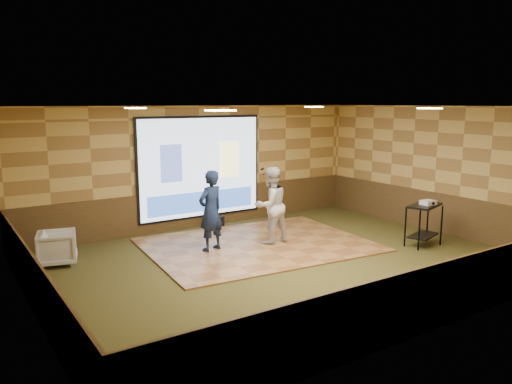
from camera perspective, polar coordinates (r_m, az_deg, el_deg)
ground at (r=9.83m, az=3.12°, el=-8.05°), size 9.00×9.00×0.00m
room_shell at (r=9.39m, az=3.24°, el=4.18°), size 9.04×7.04×3.02m
wainscot_back at (r=12.58m, az=-6.30°, el=-1.79°), size 9.00×0.04×0.95m
wainscot_front at (r=7.34m, az=19.81°, el=-11.19°), size 9.00×0.04×0.95m
wainscot_left at (r=8.01m, az=-24.01°, el=-9.66°), size 0.04×7.00×0.95m
wainscot_right at (r=12.80m, az=19.52°, el=-2.12°), size 0.04×7.00×0.95m
projector_screen at (r=12.38m, az=-6.30°, el=2.71°), size 3.32×0.06×2.52m
downlight_nw at (r=9.89m, az=-13.61°, el=9.31°), size 0.32×0.32×0.02m
downlight_ne at (r=12.11m, az=6.64°, el=9.64°), size 0.32×0.32×0.02m
downlight_sw at (r=6.88m, az=-4.10°, el=9.29°), size 0.32×0.32×0.02m
downlight_se at (r=9.81m, az=19.23°, el=9.02°), size 0.32×0.32×0.02m
dance_floor at (r=10.95m, az=0.21°, el=-6.03°), size 4.97×3.96×0.03m
player_left at (r=10.34m, az=-5.20°, el=-2.13°), size 0.70×0.56×1.68m
player_right at (r=10.85m, az=1.70°, el=-1.53°), size 0.85×0.69×1.68m
av_table at (r=11.37m, az=18.65°, el=-2.75°), size 0.87×0.46×0.92m
projector at (r=11.29m, az=19.08°, el=-1.14°), size 0.30×0.25×0.10m
mic_stand at (r=13.05m, az=1.96°, el=-1.22°), size 0.56×0.23×1.44m
banquet_chair at (r=10.35m, az=-21.76°, el=-5.96°), size 0.86×0.85×0.65m
duffel_bag at (r=12.53m, az=-4.77°, el=-3.43°), size 0.46×0.34×0.26m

